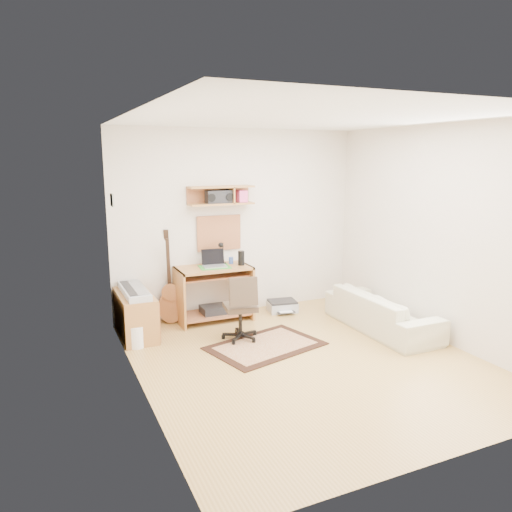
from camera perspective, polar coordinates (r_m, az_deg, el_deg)
name	(u,v)px	position (r m, az deg, el deg)	size (l,w,h in m)	color
floor	(307,361)	(5.56, 5.99, -12.08)	(3.60, 4.00, 0.01)	tan
ceiling	(313,117)	(5.11, 6.63, 15.80)	(3.60, 4.00, 0.01)	white
back_wall	(238,222)	(6.96, -2.11, 3.96)	(3.60, 0.01, 2.60)	beige
left_wall	(137,260)	(4.55, -13.69, -0.43)	(0.01, 4.00, 2.60)	beige
right_wall	(440,234)	(6.29, 20.64, 2.40)	(0.01, 4.00, 2.60)	beige
wall_shelf	(221,195)	(6.69, -4.11, 7.07)	(0.90, 0.25, 0.26)	#AF763D
cork_board	(219,233)	(6.85, -4.35, 2.71)	(0.64, 0.03, 0.49)	#A17250
wall_photo	(112,200)	(5.97, -16.44, 6.28)	(0.02, 0.20, 0.15)	#4C8CBF
desk	(214,294)	(6.73, -4.95, -4.40)	(1.00, 0.55, 0.75)	#AF763D
laptop	(214,259)	(6.59, -4.88, -0.31)	(0.31, 0.31, 0.24)	silver
speaker	(241,258)	(6.70, -1.74, -0.25)	(0.09, 0.09, 0.20)	black
desk_lamp	(223,253)	(6.80, -3.86, 0.36)	(0.10, 0.10, 0.31)	black
pencil_cup	(231,260)	(6.82, -2.93, -0.51)	(0.06, 0.06, 0.09)	#3754A5
boombox	(219,197)	(6.68, -4.38, 6.89)	(0.35, 0.16, 0.18)	black
rug	(265,346)	(5.91, 1.11, -10.43)	(1.29, 0.86, 0.02)	tan
task_chair	(240,307)	(5.99, -1.85, -5.96)	(0.43, 0.43, 0.84)	#392D21
cabinet	(135,315)	(6.33, -13.89, -6.68)	(0.40, 0.90, 0.55)	#AF763D
music_keyboard	(134,291)	(6.24, -14.02, -3.95)	(0.27, 0.87, 0.08)	#B2B5BA
guitar	(170,277)	(6.63, -10.00, -2.45)	(0.34, 0.21, 1.27)	#A26031
waste_basket	(136,336)	(6.03, -13.83, -9.07)	(0.22, 0.22, 0.26)	white
printer	(282,306)	(7.16, 3.07, -5.79)	(0.41, 0.32, 0.15)	#A5A8AA
sofa	(382,305)	(6.56, 14.50, -5.57)	(1.69, 0.49, 0.66)	beige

